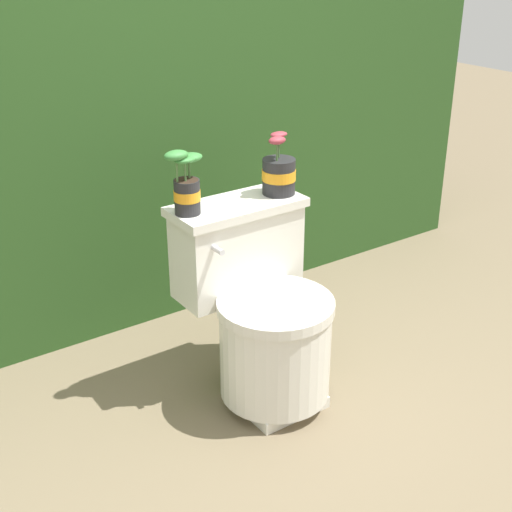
% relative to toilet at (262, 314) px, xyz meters
% --- Properties ---
extents(ground_plane, '(12.00, 12.00, 0.00)m').
position_rel_toilet_xyz_m(ground_plane, '(-0.08, -0.04, -0.31)').
color(ground_plane, '#75664C').
extents(hedge_backdrop, '(3.51, 0.73, 1.47)m').
position_rel_toilet_xyz_m(hedge_backdrop, '(-0.08, 1.04, 0.42)').
color(hedge_backdrop, '#284C1E').
rests_on(hedge_backdrop, ground).
extents(toilet, '(0.46, 0.53, 0.68)m').
position_rel_toilet_xyz_m(toilet, '(0.00, 0.00, 0.00)').
color(toilet, silver).
rests_on(toilet, ground).
extents(potted_plant_left, '(0.14, 0.09, 0.22)m').
position_rel_toilet_xyz_m(potted_plant_left, '(-0.19, 0.16, 0.46)').
color(potted_plant_left, '#262628').
rests_on(potted_plant_left, toilet).
extents(potted_plant_midleft, '(0.12, 0.12, 0.21)m').
position_rel_toilet_xyz_m(potted_plant_midleft, '(0.17, 0.14, 0.44)').
color(potted_plant_midleft, '#262628').
rests_on(potted_plant_midleft, toilet).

